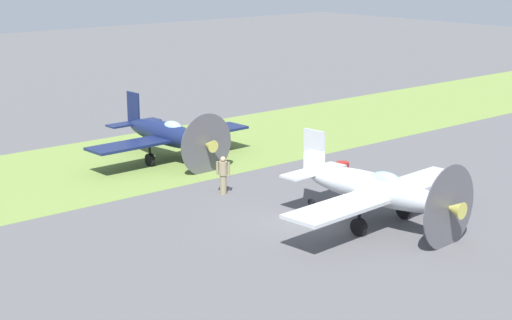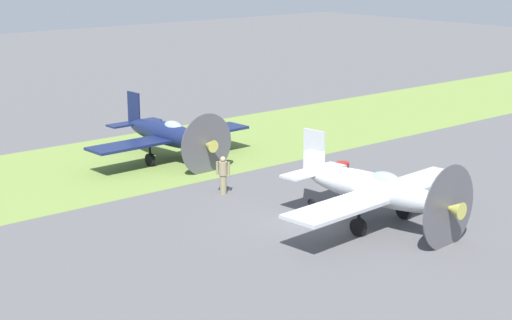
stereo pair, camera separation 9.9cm
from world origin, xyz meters
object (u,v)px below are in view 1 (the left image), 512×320
Objects in this scene: airplane_wingman at (168,134)px; ground_crew_mechanic at (223,174)px; airplane_lead at (376,189)px; fuel_drum at (343,171)px.

ground_crew_mechanic is at bearing 75.02° from airplane_wingman.
airplane_lead is 13.84m from airplane_wingman.
airplane_lead is 7.52m from ground_crew_mechanic.
airplane_wingman is at bearing -64.46° from fuel_drum.
fuel_drum is at bearing 114.14° from airplane_wingman.
airplane_lead reaches higher than fuel_drum.
airplane_wingman is (0.39, -13.83, -0.07)m from airplane_lead.
ground_crew_mechanic is (1.59, 6.59, -0.48)m from airplane_wingman.
fuel_drum is (-5.66, 1.92, -0.46)m from ground_crew_mechanic.
airplane_lead is 5.67× the size of ground_crew_mechanic.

